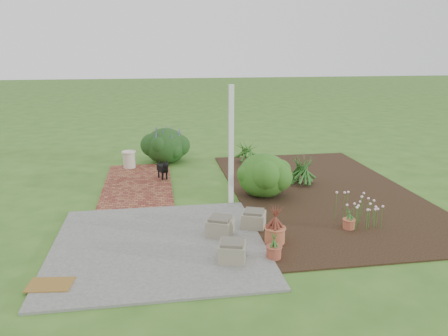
{
  "coord_description": "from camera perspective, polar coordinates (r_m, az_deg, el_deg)",
  "views": [
    {
      "loc": [
        -1.23,
        -8.55,
        3.21
      ],
      "look_at": [
        0.2,
        0.4,
        0.7
      ],
      "focal_mm": 35.0,
      "sensor_mm": 36.0,
      "label": 1
    }
  ],
  "objects": [
    {
      "name": "garden_bed",
      "position": [
        10.3,
        12.67,
        -2.99
      ],
      "size": [
        4.0,
        7.0,
        0.03
      ],
      "primitive_type": "cube",
      "color": "black",
      "rests_on": "ground"
    },
    {
      "name": "ground",
      "position": [
        9.21,
        -0.84,
        -4.91
      ],
      "size": [
        80.0,
        80.0,
        0.0
      ],
      "primitive_type": "plane",
      "color": "#36631F",
      "rests_on": "ground"
    },
    {
      "name": "evergreen_shrub",
      "position": [
        9.65,
        5.2,
        -0.8
      ],
      "size": [
        1.15,
        1.15,
        0.97
      ],
      "primitive_type": "ellipsoid",
      "rotation": [
        0.0,
        0.0,
        -0.0
      ],
      "color": "#144411",
      "rests_on": "garden_bed"
    },
    {
      "name": "terracotta_pot_bronze",
      "position": [
        7.46,
        6.65,
        -8.68
      ],
      "size": [
        0.38,
        0.38,
        0.27
      ],
      "primitive_type": "cylinder",
      "rotation": [
        0.0,
        0.0,
        0.14
      ],
      "color": "#AA5B39",
      "rests_on": "garden_bed"
    },
    {
      "name": "black_dog",
      "position": [
        10.94,
        -7.97,
        -0.01
      ],
      "size": [
        0.29,
        0.52,
        0.46
      ],
      "rotation": [
        0.0,
        0.0,
        0.36
      ],
      "color": "black",
      "rests_on": "brick_path"
    },
    {
      "name": "terracotta_pot_small_left",
      "position": [
        8.3,
        15.99,
        -7.0
      ],
      "size": [
        0.25,
        0.25,
        0.18
      ],
      "primitive_type": "cylinder",
      "rotation": [
        0.0,
        0.0,
        0.19
      ],
      "color": "#B1563B",
      "rests_on": "garden_bed"
    },
    {
      "name": "concrete_patio",
      "position": [
        7.51,
        -8.5,
        -9.83
      ],
      "size": [
        3.5,
        3.5,
        0.04
      ],
      "primitive_type": "cube",
      "color": "#5A5A58",
      "rests_on": "ground"
    },
    {
      "name": "stone_trough_near",
      "position": [
        6.83,
        1.07,
        -10.89
      ],
      "size": [
        0.5,
        0.5,
        0.27
      ],
      "primitive_type": "cube",
      "rotation": [
        0.0,
        0.0,
        -0.26
      ],
      "color": "gray",
      "rests_on": "concrete_patio"
    },
    {
      "name": "brick_path",
      "position": [
        10.79,
        -11.17,
        -2.02
      ],
      "size": [
        1.6,
        3.5,
        0.04
      ],
      "primitive_type": "cube",
      "color": "maroon",
      "rests_on": "ground"
    },
    {
      "name": "agapanthus_clump_front",
      "position": [
        12.37,
        2.97,
        2.48
      ],
      "size": [
        1.11,
        1.11,
        0.8
      ],
      "primitive_type": null,
      "rotation": [
        0.0,
        0.0,
        -0.26
      ],
      "color": "#12410E",
      "rests_on": "garden_bed"
    },
    {
      "name": "coir_doormat",
      "position": [
        6.68,
        -21.77,
        -13.96
      ],
      "size": [
        0.64,
        0.45,
        0.02
      ],
      "primitive_type": "cube",
      "rotation": [
        0.0,
        0.0,
        -0.11
      ],
      "color": "brown",
      "rests_on": "concrete_patio"
    },
    {
      "name": "cream_ceramic_urn",
      "position": [
        12.15,
        -12.29,
        1.07
      ],
      "size": [
        0.4,
        0.4,
        0.44
      ],
      "primitive_type": "cylinder",
      "rotation": [
        0.0,
        0.0,
        -0.24
      ],
      "color": "beige",
      "rests_on": "brick_path"
    },
    {
      "name": "terracotta_pot_small_right",
      "position": [
        6.98,
        6.53,
        -10.83
      ],
      "size": [
        0.27,
        0.27,
        0.2
      ],
      "primitive_type": "cylinder",
      "rotation": [
        0.0,
        0.0,
        -0.19
      ],
      "color": "#994733",
      "rests_on": "garden_bed"
    },
    {
      "name": "veranda_post",
      "position": [
        9.0,
        0.93,
        2.9
      ],
      "size": [
        0.1,
        0.1,
        2.5
      ],
      "primitive_type": "cube",
      "color": "white",
      "rests_on": "ground"
    },
    {
      "name": "purple_flowering_bush",
      "position": [
        12.65,
        -7.62,
        3.02
      ],
      "size": [
        1.49,
        1.49,
        1.02
      ],
      "primitive_type": "ellipsoid",
      "rotation": [
        0.0,
        0.0,
        0.29
      ],
      "color": "black",
      "rests_on": "ground"
    },
    {
      "name": "pink_flower_patch",
      "position": [
        8.48,
        17.22,
        -5.29
      ],
      "size": [
        1.13,
        1.13,
        0.55
      ],
      "primitive_type": null,
      "rotation": [
        0.0,
        0.0,
        -0.43
      ],
      "color": "#113D0F",
      "rests_on": "garden_bed"
    },
    {
      "name": "agapanthus_clump_back",
      "position": [
        10.57,
        10.18,
        0.14
      ],
      "size": [
        0.98,
        0.98,
        0.86
      ],
      "primitive_type": null,
      "rotation": [
        0.0,
        0.0,
        0.03
      ],
      "color": "#103C17",
      "rests_on": "garden_bed"
    },
    {
      "name": "stone_trough_far",
      "position": [
        7.69,
        -0.51,
        -7.72
      ],
      "size": [
        0.55,
        0.55,
        0.28
      ],
      "primitive_type": "cube",
      "rotation": [
        0.0,
        0.0,
        -0.42
      ],
      "color": "#7A735D",
      "rests_on": "concrete_patio"
    },
    {
      "name": "stone_trough_mid",
      "position": [
        8.04,
        3.91,
        -6.74
      ],
      "size": [
        0.52,
        0.52,
        0.27
      ],
      "primitive_type": "cube",
      "rotation": [
        0.0,
        0.0,
        -0.37
      ],
      "color": "gray",
      "rests_on": "concrete_patio"
    }
  ]
}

